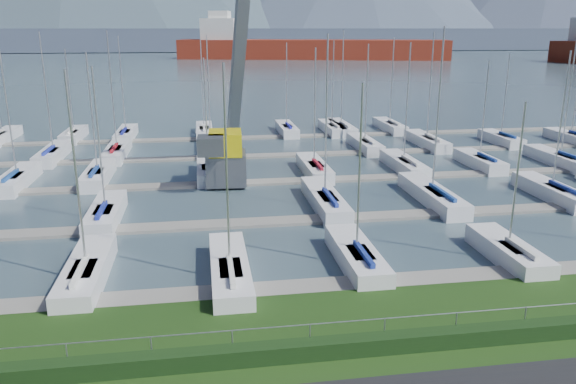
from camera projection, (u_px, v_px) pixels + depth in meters
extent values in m
cube|color=#41545F|center=(209.00, 55.00, 268.77)|extent=(800.00, 540.00, 0.20)
cube|color=black|center=(337.00, 347.00, 21.59)|extent=(80.00, 0.70, 0.70)
cylinder|color=#95969D|center=(335.00, 322.00, 21.73)|extent=(80.00, 0.04, 0.04)
cube|color=#454F64|center=(206.00, 39.00, 333.37)|extent=(900.00, 80.00, 12.00)
cube|color=slate|center=(306.00, 288.00, 27.82)|extent=(90.00, 1.60, 0.25)
cube|color=slate|center=(279.00, 222.00, 37.30)|extent=(90.00, 1.60, 0.25)
cube|color=#65625E|center=(262.00, 182.00, 46.79)|extent=(90.00, 1.60, 0.25)
cube|color=slate|center=(251.00, 156.00, 56.27)|extent=(90.00, 1.60, 0.25)
cube|color=slate|center=(244.00, 138.00, 65.76)|extent=(90.00, 1.60, 0.25)
cube|color=slate|center=(226.00, 168.00, 45.72)|extent=(3.35, 3.35, 2.60)
cube|color=#D9C90C|center=(225.00, 143.00, 45.13)|extent=(2.77, 3.52, 1.80)
cube|color=slate|center=(241.00, 26.00, 47.14)|extent=(2.39, 11.25, 19.89)
cube|color=#53575A|center=(211.00, 146.00, 43.00)|extent=(2.11, 2.30, 1.40)
cube|color=maroon|center=(312.00, 52.00, 233.97)|extent=(111.81, 45.43, 10.00)
cube|color=silver|center=(220.00, 33.00, 235.65)|extent=(17.08, 17.08, 12.00)
cube|color=silver|center=(220.00, 16.00, 233.68)|extent=(9.76, 9.76, 4.00)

